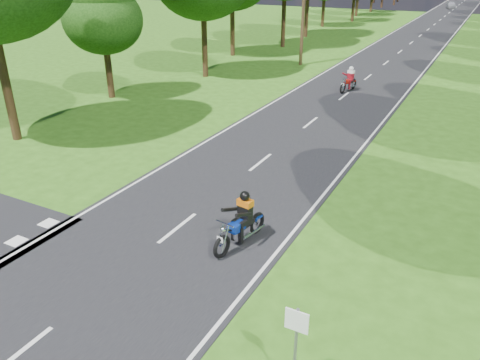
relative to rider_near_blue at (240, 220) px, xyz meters
The scene contains 8 objects.
ground 3.13m from the rider_near_blue, 136.16° to the right, with size 160.00×160.00×0.00m, color #2D5713.
main_road 47.97m from the rider_near_blue, 92.60° to the left, with size 7.00×140.00×0.02m, color black.
road_markings 46.11m from the rider_near_blue, 92.87° to the left, with size 7.40×140.00×0.01m.
telegraph_pole 27.36m from the rider_near_blue, 107.50° to the left, with size 1.20×0.26×8.00m.
road_sign 5.30m from the rider_near_blue, 50.93° to the right, with size 0.45×0.07×2.00m.
rider_near_blue is the anchor object (origin of this frame).
rider_far_red 19.44m from the rider_near_blue, 96.89° to the left, with size 0.62×1.86×1.55m, color #9A170B, non-canonical shape.
distant_car 86.55m from the rider_near_blue, 91.88° to the left, with size 1.43×3.56×1.21m, color silver.
Camera 1 is at (7.65, -8.25, 7.57)m, focal length 35.00 mm.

